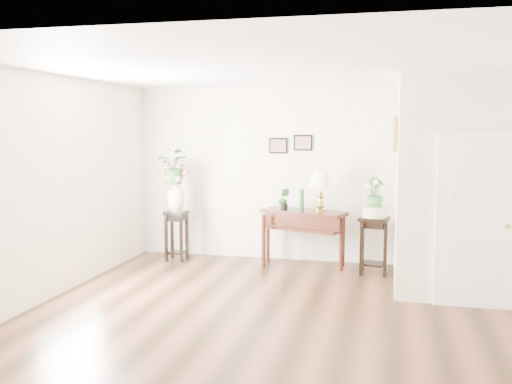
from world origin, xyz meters
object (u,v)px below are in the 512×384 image
(console_table, at_px, (303,238))
(plant_stand_a, at_px, (177,236))
(plant_stand_b, at_px, (374,245))
(table_lamp, at_px, (321,188))

(console_table, relative_size, plant_stand_a, 1.62)
(plant_stand_a, relative_size, plant_stand_b, 0.96)
(table_lamp, relative_size, plant_stand_b, 0.76)
(console_table, bearing_deg, plant_stand_a, -158.56)
(table_lamp, bearing_deg, plant_stand_b, -14.69)
(console_table, xyz_separation_m, table_lamp, (0.26, 0.00, 0.79))
(table_lamp, distance_m, plant_stand_b, 1.16)
(console_table, relative_size, table_lamp, 2.06)
(plant_stand_a, xyz_separation_m, plant_stand_b, (3.12, -0.13, 0.02))
(plant_stand_a, bearing_deg, console_table, 2.26)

